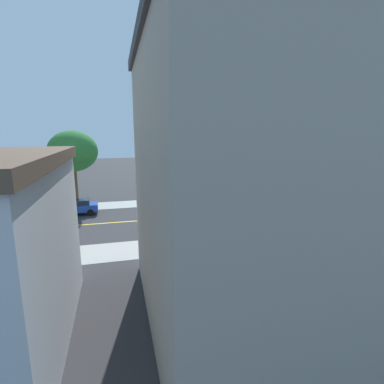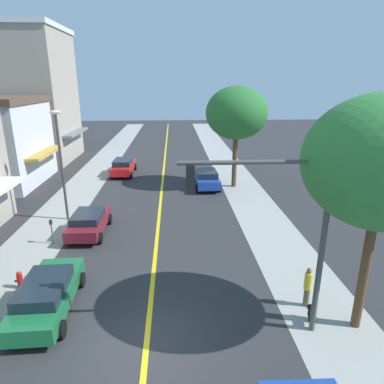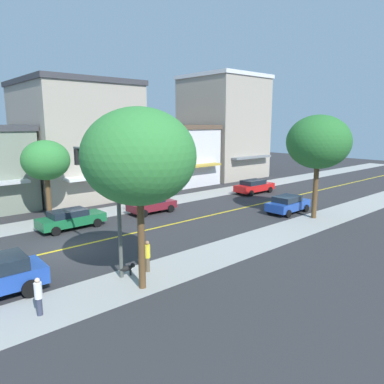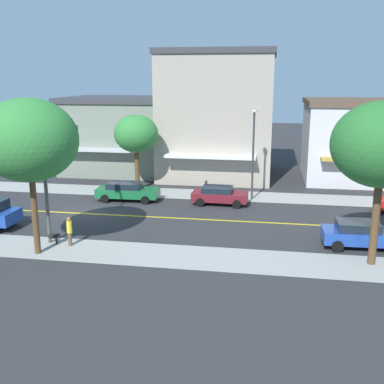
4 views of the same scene
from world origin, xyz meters
name	(u,v)px [view 4 (image 4 of 4)]	position (x,y,z in m)	size (l,w,h in m)	color
ground_plane	(83,213)	(0.00, 0.00, 0.00)	(140.00, 140.00, 0.00)	#2D2D30
sidewalk_left	(114,191)	(-6.76, 0.00, 0.00)	(3.35, 126.00, 0.01)	#9E9E99
sidewalk_right	(35,247)	(6.76, 0.00, 0.00)	(3.35, 126.00, 0.01)	#9E9E99
road_centerline_stripe	(83,213)	(0.00, 0.00, 0.00)	(0.20, 126.00, 0.00)	yellow
tan_rowhouse	(118,134)	(-15.22, -2.35, 3.72)	(9.86, 9.89, 7.41)	gray
brick_apartment_block	(219,114)	(-15.22, 7.79, 5.85)	(12.59, 10.44, 11.68)	#A39989
pale_office_building	(351,140)	(-15.22, 20.13, 3.68)	(10.67, 8.58, 7.33)	silver
street_tree_left_near	(136,134)	(-7.50, 1.83, 4.71)	(3.64, 3.64, 6.30)	brown
street_tree_right_corner	(383,145)	(6.10, 18.12, 6.10)	(4.94, 4.94, 8.23)	brown
street_tree_left_far	(29,140)	(7.59, 0.60, 6.13)	(5.06, 5.06, 8.30)	brown
fire_hydrant	(154,191)	(-5.68, 3.72, 0.39)	(0.44, 0.24, 0.80)	red
parking_meter	(206,187)	(-5.67, 7.95, 0.93)	(0.12, 0.18, 1.42)	#4C4C51
traffic_light_mast	(56,162)	(4.49, 0.47, 4.46)	(4.88, 0.32, 6.81)	#474C47
street_lamp	(253,145)	(-5.91, 11.51, 4.24)	(0.70, 0.36, 6.92)	#38383D
green_sedan_left_curb	(127,191)	(-3.92, 2.05, 0.76)	(2.12, 4.80, 1.42)	#196638
blue_sedan_right_curb	(360,234)	(3.74, 17.94, 0.79)	(2.17, 4.28, 1.49)	#1E429E
maroon_sedan_left_curb	(219,195)	(-3.96, 9.18, 0.73)	(2.06, 4.14, 1.36)	maroon
pedestrian_yellow_shirt	(69,230)	(6.20, 1.85, 0.90)	(0.30, 0.30, 1.68)	brown
small_dog	(54,236)	(5.98, 0.76, 0.41)	(0.40, 0.83, 0.62)	black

